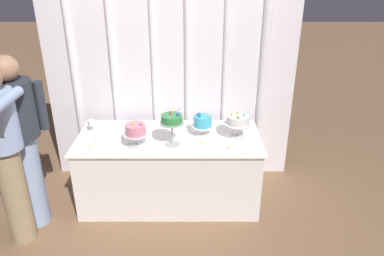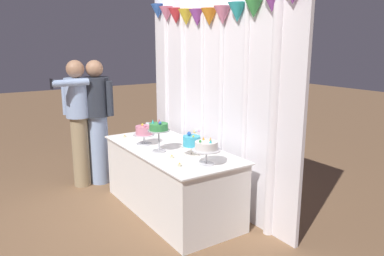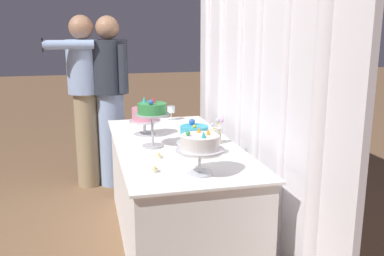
# 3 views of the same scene
# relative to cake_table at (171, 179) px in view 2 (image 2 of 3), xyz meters

# --- Properties ---
(ground_plane) EXTENTS (24.00, 24.00, 0.00)m
(ground_plane) POSITION_rel_cake_table_xyz_m (0.00, -0.10, -0.37)
(ground_plane) COLOR #846042
(draped_curtain) EXTENTS (2.69, 0.19, 2.61)m
(draped_curtain) POSITION_rel_cake_table_xyz_m (0.02, 0.55, 1.09)
(draped_curtain) COLOR white
(draped_curtain) RESTS_ON ground_plane
(cake_table) EXTENTS (1.82, 0.84, 0.73)m
(cake_table) POSITION_rel_cake_table_xyz_m (0.00, 0.00, 0.00)
(cake_table) COLOR white
(cake_table) RESTS_ON ground_plane
(cake_display_leftmost) EXTENTS (0.24, 0.24, 0.25)m
(cake_display_leftmost) POSITION_rel_cake_table_xyz_m (-0.30, -0.17, 0.51)
(cake_display_leftmost) COLOR silver
(cake_display_leftmost) RESTS_ON cake_table
(cake_display_midleft) EXTENTS (0.24, 0.24, 0.35)m
(cake_display_midleft) POSITION_rel_cake_table_xyz_m (0.04, -0.17, 0.61)
(cake_display_midleft) COLOR #B2B2B7
(cake_display_midleft) RESTS_ON cake_table
(cake_display_midright) EXTENTS (0.23, 0.23, 0.24)m
(cake_display_midright) POSITION_rel_cake_table_xyz_m (0.34, 0.06, 0.50)
(cake_display_midright) COLOR silver
(cake_display_midright) RESTS_ON cake_table
(cake_display_rightmost) EXTENTS (0.27, 0.27, 0.26)m
(cake_display_rightmost) POSITION_rel_cake_table_xyz_m (0.68, 0.00, 0.54)
(cake_display_rightmost) COLOR silver
(cake_display_rightmost) RESTS_ON cake_table
(wine_glass) EXTENTS (0.07, 0.07, 0.13)m
(wine_glass) POSITION_rel_cake_table_xyz_m (-0.80, 0.13, 0.46)
(wine_glass) COLOR silver
(wine_glass) RESTS_ON cake_table
(flower_vase) EXTENTS (0.11, 0.09, 0.19)m
(flower_vase) POSITION_rel_cake_table_xyz_m (0.06, 0.28, 0.44)
(flower_vase) COLOR beige
(flower_vase) RESTS_ON cake_table
(tealight_far_left) EXTENTS (0.04, 0.04, 0.03)m
(tealight_far_left) POSITION_rel_cake_table_xyz_m (-0.72, -0.23, 0.38)
(tealight_far_left) COLOR beige
(tealight_far_left) RESTS_ON cake_table
(tealight_near_left) EXTENTS (0.04, 0.04, 0.03)m
(tealight_near_left) POSITION_rel_cake_table_xyz_m (-0.71, -0.04, 0.38)
(tealight_near_left) COLOR beige
(tealight_near_left) RESTS_ON cake_table
(tealight_near_right) EXTENTS (0.05, 0.05, 0.03)m
(tealight_near_right) POSITION_rel_cake_table_xyz_m (0.32, -0.17, 0.38)
(tealight_near_right) COLOR beige
(tealight_near_right) RESTS_ON cake_table
(tealight_far_right) EXTENTS (0.04, 0.04, 0.04)m
(tealight_far_right) POSITION_rel_cake_table_xyz_m (0.58, -0.24, 0.38)
(tealight_far_right) COLOR beige
(tealight_far_right) RESTS_ON cake_table
(guest_man_dark_suit) EXTENTS (0.49, 0.49, 1.65)m
(guest_man_dark_suit) POSITION_rel_cake_table_xyz_m (-1.29, -0.37, 0.53)
(guest_man_dark_suit) COLOR #93ADD6
(guest_man_dark_suit) RESTS_ON ground_plane
(guest_girl_blue_dress) EXTENTS (0.42, 0.56, 1.66)m
(guest_girl_blue_dress) POSITION_rel_cake_table_xyz_m (-1.32, -0.61, 0.56)
(guest_girl_blue_dress) COLOR #9E8966
(guest_girl_blue_dress) RESTS_ON ground_plane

